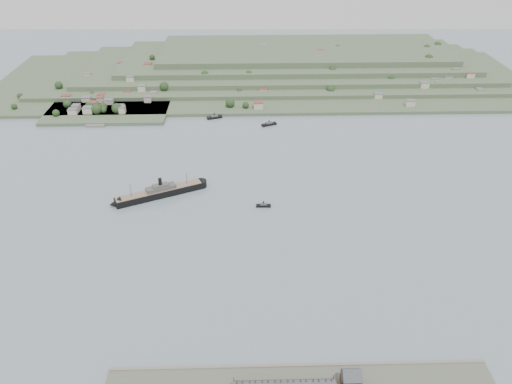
{
  "coord_description": "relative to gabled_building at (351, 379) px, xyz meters",
  "views": [
    {
      "loc": [
        -30.03,
        -344.41,
        239.97
      ],
      "look_at": [
        -19.89,
        30.0,
        12.19
      ],
      "focal_mm": 35.0,
      "sensor_mm": 36.0,
      "label": 1
    }
  ],
  "objects": [
    {
      "name": "steamship",
      "position": [
        -136.97,
        208.1,
        -4.14
      ],
      "size": [
        85.8,
        45.8,
        21.92
      ],
      "color": "black",
      "rests_on": "ground"
    },
    {
      "name": "ground",
      "position": [
        -27.5,
        164.0,
        -8.19
      ],
      "size": [
        1400.0,
        1400.0,
        0.0
      ],
      "primitive_type": "plane",
      "color": "slate",
      "rests_on": "ground"
    },
    {
      "name": "ferry_east",
      "position": [
        -27.27,
        366.49,
        -6.53
      ],
      "size": [
        18.79,
        12.16,
        6.87
      ],
      "color": "black",
      "rests_on": "ground"
    },
    {
      "name": "gabled_building",
      "position": [
        0.0,
        0.0,
        0.0
      ],
      "size": [
        10.4,
        10.18,
        14.09
      ],
      "color": "#422417",
      "rests_on": "ground"
    },
    {
      "name": "far_peninsula",
      "position": [
        0.41,
        557.1,
        3.69
      ],
      "size": [
        760.0,
        309.0,
        30.0
      ],
      "color": "#3F5236",
      "rests_on": "ground"
    },
    {
      "name": "ferry_west",
      "position": [
        -93.0,
        389.0,
        -6.51
      ],
      "size": [
        19.19,
        10.74,
        6.94
      ],
      "color": "black",
      "rests_on": "ground"
    },
    {
      "name": "tugboat",
      "position": [
        -40.9,
        188.85,
        -6.77
      ],
      "size": [
        13.0,
        3.78,
        5.81
      ],
      "color": "black",
      "rests_on": "ground"
    }
  ]
}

